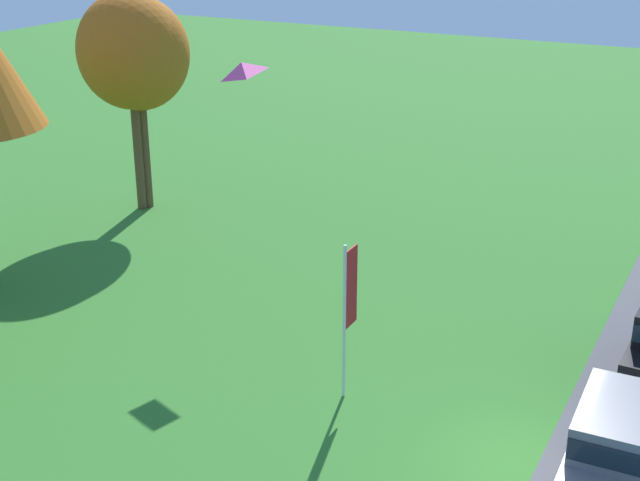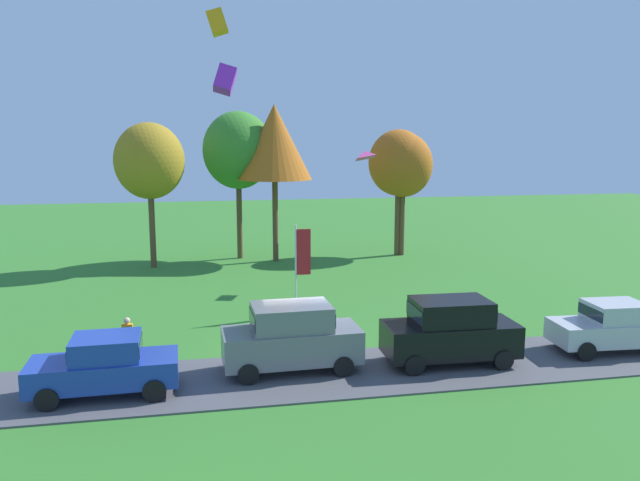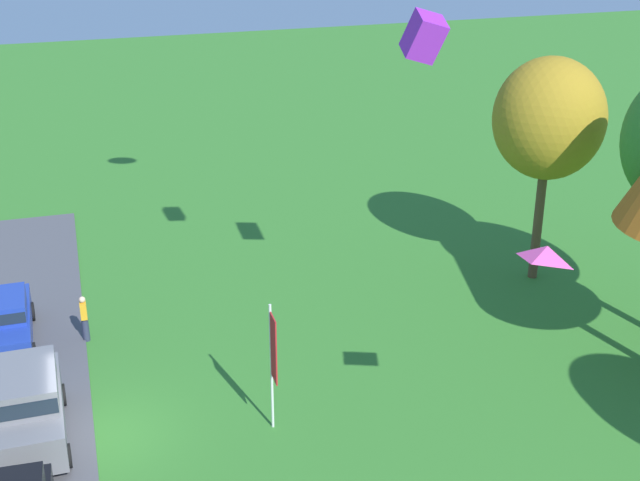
{
  "view_description": "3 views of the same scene",
  "coord_description": "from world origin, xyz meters",
  "px_view_note": "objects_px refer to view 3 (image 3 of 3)",
  "views": [
    {
      "loc": [
        -16.75,
        -3.5,
        11.87
      ],
      "look_at": [
        2.51,
        6.49,
        3.34
      ],
      "focal_mm": 50.0,
      "sensor_mm": 36.0,
      "label": 1
    },
    {
      "loc": [
        -3.41,
        -21.83,
        7.74
      ],
      "look_at": [
        1.7,
        3.85,
        3.54
      ],
      "focal_mm": 35.0,
      "sensor_mm": 36.0,
      "label": 2
    },
    {
      "loc": [
        22.26,
        0.21,
        15.77
      ],
      "look_at": [
        0.14,
        6.59,
        5.56
      ],
      "focal_mm": 50.0,
      "sensor_mm": 36.0,
      "label": 3
    }
  ],
  "objects_px": {
    "car_suv_near_entrance": "(27,403)",
    "tree_left_of_center": "(549,119)",
    "kite_diamond_over_trees": "(547,253)",
    "car_sedan_by_flagpole": "(3,319)",
    "person_on_lawn": "(84,318)",
    "kite_box_low_drifter": "(424,36)",
    "flag_banner": "(273,355)"
  },
  "relations": [
    {
      "from": "car_suv_near_entrance",
      "to": "tree_left_of_center",
      "type": "xyz_separation_m",
      "value": [
        -5.7,
        19.14,
        5.21
      ]
    },
    {
      "from": "car_suv_near_entrance",
      "to": "tree_left_of_center",
      "type": "relative_size",
      "value": 0.53
    },
    {
      "from": "flag_banner",
      "to": "kite_box_low_drifter",
      "type": "height_order",
      "value": "kite_box_low_drifter"
    },
    {
      "from": "car_suv_near_entrance",
      "to": "flag_banner",
      "type": "relative_size",
      "value": 1.13
    },
    {
      "from": "person_on_lawn",
      "to": "kite_diamond_over_trees",
      "type": "relative_size",
      "value": 1.59
    },
    {
      "from": "person_on_lawn",
      "to": "car_suv_near_entrance",
      "type": "bearing_deg",
      "value": -17.83
    },
    {
      "from": "tree_left_of_center",
      "to": "kite_diamond_over_trees",
      "type": "xyz_separation_m",
      "value": [
        11.58,
        -6.62,
        0.5
      ]
    },
    {
      "from": "tree_left_of_center",
      "to": "kite_box_low_drifter",
      "type": "distance_m",
      "value": 9.19
    },
    {
      "from": "car_suv_near_entrance",
      "to": "tree_left_of_center",
      "type": "distance_m",
      "value": 20.64
    },
    {
      "from": "tree_left_of_center",
      "to": "kite_box_low_drifter",
      "type": "xyz_separation_m",
      "value": [
        4.29,
        -6.95,
        4.23
      ]
    },
    {
      "from": "car_sedan_by_flagpole",
      "to": "kite_box_low_drifter",
      "type": "relative_size",
      "value": 3.61
    },
    {
      "from": "car_suv_near_entrance",
      "to": "kite_box_low_drifter",
      "type": "bearing_deg",
      "value": 96.62
    },
    {
      "from": "car_sedan_by_flagpole",
      "to": "person_on_lawn",
      "type": "height_order",
      "value": "car_sedan_by_flagpole"
    },
    {
      "from": "car_suv_near_entrance",
      "to": "person_on_lawn",
      "type": "xyz_separation_m",
      "value": [
        -5.48,
        1.76,
        -0.42
      ]
    },
    {
      "from": "person_on_lawn",
      "to": "flag_banner",
      "type": "xyz_separation_m",
      "value": [
        6.95,
        5.08,
        1.72
      ]
    },
    {
      "from": "flag_banner",
      "to": "kite_diamond_over_trees",
      "type": "relative_size",
      "value": 3.81
    },
    {
      "from": "kite_diamond_over_trees",
      "to": "car_suv_near_entrance",
      "type": "bearing_deg",
      "value": -115.16
    },
    {
      "from": "car_suv_near_entrance",
      "to": "kite_box_low_drifter",
      "type": "xyz_separation_m",
      "value": [
        -1.42,
        12.19,
        9.43
      ]
    },
    {
      "from": "car_suv_near_entrance",
      "to": "tree_left_of_center",
      "type": "height_order",
      "value": "tree_left_of_center"
    },
    {
      "from": "tree_left_of_center",
      "to": "car_sedan_by_flagpole",
      "type": "bearing_deg",
      "value": -90.5
    },
    {
      "from": "car_sedan_by_flagpole",
      "to": "person_on_lawn",
      "type": "bearing_deg",
      "value": 81.46
    },
    {
      "from": "car_sedan_by_flagpole",
      "to": "car_suv_near_entrance",
      "type": "xyz_separation_m",
      "value": [
        5.88,
        0.9,
        0.25
      ]
    },
    {
      "from": "car_sedan_by_flagpole",
      "to": "kite_diamond_over_trees",
      "type": "xyz_separation_m",
      "value": [
        11.76,
        13.42,
        5.96
      ]
    },
    {
      "from": "car_sedan_by_flagpole",
      "to": "flag_banner",
      "type": "xyz_separation_m",
      "value": [
        7.35,
        7.74,
        1.55
      ]
    },
    {
      "from": "flag_banner",
      "to": "kite_box_low_drifter",
      "type": "xyz_separation_m",
      "value": [
        -2.89,
        5.35,
        8.13
      ]
    },
    {
      "from": "car_sedan_by_flagpole",
      "to": "car_suv_near_entrance",
      "type": "height_order",
      "value": "car_suv_near_entrance"
    },
    {
      "from": "car_sedan_by_flagpole",
      "to": "car_suv_near_entrance",
      "type": "distance_m",
      "value": 5.95
    },
    {
      "from": "flag_banner",
      "to": "tree_left_of_center",
      "type": "bearing_deg",
      "value": 120.25
    },
    {
      "from": "kite_box_low_drifter",
      "to": "tree_left_of_center",
      "type": "bearing_deg",
      "value": 121.67
    },
    {
      "from": "flag_banner",
      "to": "kite_diamond_over_trees",
      "type": "bearing_deg",
      "value": 52.18
    },
    {
      "from": "kite_diamond_over_trees",
      "to": "car_sedan_by_flagpole",
      "type": "bearing_deg",
      "value": -131.21
    },
    {
      "from": "flag_banner",
      "to": "kite_diamond_over_trees",
      "type": "height_order",
      "value": "kite_diamond_over_trees"
    }
  ]
}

